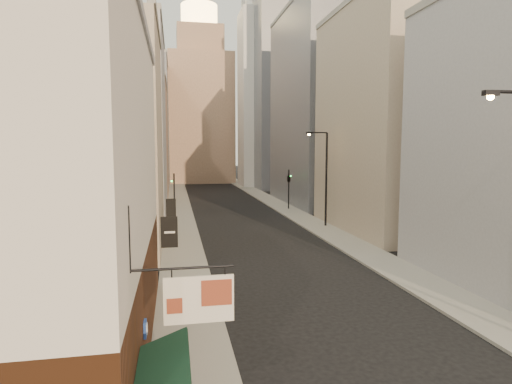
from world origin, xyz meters
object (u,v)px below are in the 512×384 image
at_px(white_tower, 260,93).
at_px(streetlamp_mid, 324,173).
at_px(clock_tower, 200,104).
at_px(traffic_light_right, 289,178).
at_px(traffic_light_left, 174,189).

relative_size(white_tower, streetlamp_mid, 4.55).
height_order(clock_tower, streetlamp_mid, clock_tower).
relative_size(white_tower, traffic_light_right, 8.30).
xyz_separation_m(white_tower, traffic_light_right, (-3.20, -33.71, -14.66)).
distance_m(clock_tower, traffic_light_left, 55.59).
height_order(clock_tower, white_tower, clock_tower).
bearing_deg(streetlamp_mid, traffic_light_right, 75.96).
bearing_deg(streetlamp_mid, traffic_light_left, 140.62).
bearing_deg(white_tower, traffic_light_right, -95.42).
distance_m(clock_tower, traffic_light_right, 50.24).
height_order(white_tower, streetlamp_mid, white_tower).
xyz_separation_m(clock_tower, white_tower, (11.00, -14.00, 0.97)).
relative_size(traffic_light_left, traffic_light_right, 1.00).
distance_m(white_tower, traffic_light_left, 45.55).
distance_m(traffic_light_left, traffic_light_right, 15.01).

